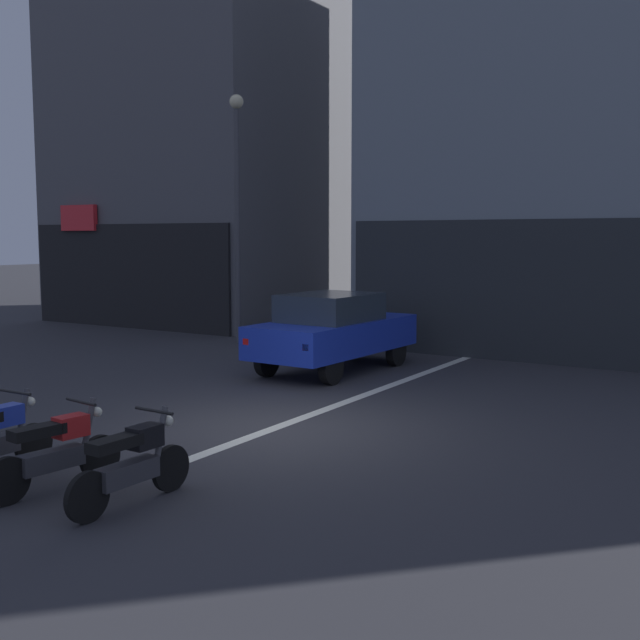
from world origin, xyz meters
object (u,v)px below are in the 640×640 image
(car_blue_crossing_near, at_px, (333,329))
(motorcycle_red_row_left_mid, at_px, (57,451))
(street_lamp, at_px, (237,193))
(motorcycle_black_row_centre, at_px, (132,463))

(car_blue_crossing_near, relative_size, motorcycle_red_row_left_mid, 2.50)
(street_lamp, xyz_separation_m, motorcycle_red_row_left_mid, (5.50, -10.41, -3.47))
(car_blue_crossing_near, distance_m, street_lamp, 5.64)
(car_blue_crossing_near, distance_m, motorcycle_black_row_centre, 8.42)
(motorcycle_red_row_left_mid, bearing_deg, car_blue_crossing_near, 99.01)
(car_blue_crossing_near, bearing_deg, street_lamp, 152.08)
(street_lamp, bearing_deg, motorcycle_red_row_left_mid, -62.16)
(motorcycle_red_row_left_mid, bearing_deg, street_lamp, 117.84)
(street_lamp, bearing_deg, car_blue_crossing_near, -27.92)
(car_blue_crossing_near, xyz_separation_m, motorcycle_black_row_centre, (2.35, -8.08, -0.43))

